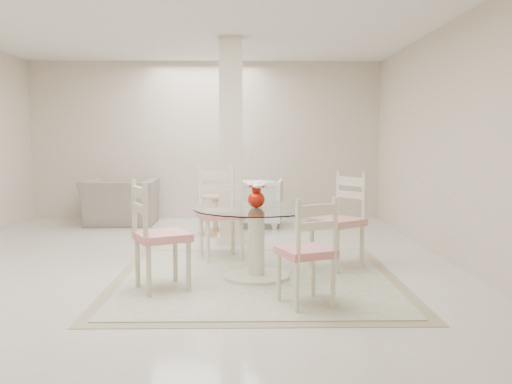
{
  "coord_description": "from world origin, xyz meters",
  "views": [
    {
      "loc": [
        0.71,
        -5.89,
        1.39
      ],
      "look_at": [
        0.8,
        -0.42,
        0.85
      ],
      "focal_mm": 38.0,
      "sensor_mm": 36.0,
      "label": 1
    }
  ],
  "objects_px": {
    "dining_chair_east": "(342,213)",
    "dining_chair_west": "(154,228)",
    "column": "(231,142)",
    "dining_table": "(256,243)",
    "recliner_taupe": "(121,202)",
    "side_table": "(216,216)",
    "dining_chair_north": "(219,206)",
    "red_vase": "(256,195)",
    "armchair_white": "(257,202)",
    "dining_chair_south": "(309,244)"
  },
  "relations": [
    {
      "from": "column",
      "to": "armchair_white",
      "type": "distance_m",
      "value": 1.76
    },
    {
      "from": "dining_chair_south",
      "to": "recliner_taupe",
      "type": "relative_size",
      "value": 0.89
    },
    {
      "from": "column",
      "to": "dining_chair_north",
      "type": "distance_m",
      "value": 1.23
    },
    {
      "from": "dining_chair_east",
      "to": "recliner_taupe",
      "type": "bearing_deg",
      "value": -171.1
    },
    {
      "from": "dining_chair_south",
      "to": "armchair_white",
      "type": "bearing_deg",
      "value": -107.21
    },
    {
      "from": "column",
      "to": "dining_chair_east",
      "type": "relative_size",
      "value": 2.37
    },
    {
      "from": "dining_chair_west",
      "to": "armchair_white",
      "type": "relative_size",
      "value": 1.35
    },
    {
      "from": "dining_table",
      "to": "dining_chair_west",
      "type": "bearing_deg",
      "value": -155.37
    },
    {
      "from": "dining_chair_west",
      "to": "dining_chair_south",
      "type": "xyz_separation_m",
      "value": [
        1.35,
        -0.5,
        -0.06
      ]
    },
    {
      "from": "dining_table",
      "to": "dining_chair_south",
      "type": "xyz_separation_m",
      "value": [
        0.42,
        -0.93,
        0.17
      ]
    },
    {
      "from": "dining_table",
      "to": "dining_chair_north",
      "type": "distance_m",
      "value": 1.06
    },
    {
      "from": "dining_chair_west",
      "to": "side_table",
      "type": "relative_size",
      "value": 2.01
    },
    {
      "from": "dining_chair_east",
      "to": "recliner_taupe",
      "type": "height_order",
      "value": "dining_chair_east"
    },
    {
      "from": "column",
      "to": "red_vase",
      "type": "xyz_separation_m",
      "value": [
        0.3,
        -1.92,
        -0.51
      ]
    },
    {
      "from": "dining_chair_east",
      "to": "dining_chair_west",
      "type": "relative_size",
      "value": 1.01
    },
    {
      "from": "armchair_white",
      "to": "dining_table",
      "type": "bearing_deg",
      "value": 96.08
    },
    {
      "from": "dining_table",
      "to": "dining_chair_north",
      "type": "xyz_separation_m",
      "value": [
        -0.41,
        0.94,
        0.25
      ]
    },
    {
      "from": "red_vase",
      "to": "side_table",
      "type": "relative_size",
      "value": 0.46
    },
    {
      "from": "side_table",
      "to": "dining_chair_north",
      "type": "bearing_deg",
      "value": -85.25
    },
    {
      "from": "side_table",
      "to": "dining_table",
      "type": "bearing_deg",
      "value": -78.08
    },
    {
      "from": "dining_table",
      "to": "recliner_taupe",
      "type": "bearing_deg",
      "value": 121.57
    },
    {
      "from": "recliner_taupe",
      "to": "side_table",
      "type": "height_order",
      "value": "recliner_taupe"
    },
    {
      "from": "armchair_white",
      "to": "side_table",
      "type": "distance_m",
      "value": 0.95
    },
    {
      "from": "red_vase",
      "to": "recliner_taupe",
      "type": "bearing_deg",
      "value": 121.58
    },
    {
      "from": "recliner_taupe",
      "to": "dining_chair_east",
      "type": "bearing_deg",
      "value": 134.2
    },
    {
      "from": "dining_chair_west",
      "to": "recliner_taupe",
      "type": "bearing_deg",
      "value": -9.29
    },
    {
      "from": "dining_chair_south",
      "to": "side_table",
      "type": "distance_m",
      "value": 3.7
    },
    {
      "from": "red_vase",
      "to": "dining_chair_west",
      "type": "height_order",
      "value": "dining_chair_west"
    },
    {
      "from": "column",
      "to": "red_vase",
      "type": "distance_m",
      "value": 2.01
    },
    {
      "from": "dining_table",
      "to": "recliner_taupe",
      "type": "relative_size",
      "value": 1.09
    },
    {
      "from": "dining_chair_north",
      "to": "dining_chair_west",
      "type": "distance_m",
      "value": 1.46
    },
    {
      "from": "dining_chair_north",
      "to": "recliner_taupe",
      "type": "bearing_deg",
      "value": 108.45
    },
    {
      "from": "dining_chair_east",
      "to": "dining_chair_south",
      "type": "distance_m",
      "value": 1.46
    },
    {
      "from": "column",
      "to": "dining_chair_east",
      "type": "distance_m",
      "value": 2.07
    },
    {
      "from": "dining_table",
      "to": "red_vase",
      "type": "distance_m",
      "value": 0.48
    },
    {
      "from": "red_vase",
      "to": "armchair_white",
      "type": "bearing_deg",
      "value": 88.98
    },
    {
      "from": "dining_chair_north",
      "to": "recliner_taupe",
      "type": "height_order",
      "value": "dining_chair_north"
    },
    {
      "from": "red_vase",
      "to": "dining_chair_north",
      "type": "height_order",
      "value": "dining_chair_north"
    },
    {
      "from": "armchair_white",
      "to": "dining_chair_north",
      "type": "bearing_deg",
      "value": 85.93
    },
    {
      "from": "dining_chair_north",
      "to": "dining_chair_west",
      "type": "bearing_deg",
      "value": -126.39
    },
    {
      "from": "dining_chair_south",
      "to": "red_vase",
      "type": "bearing_deg",
      "value": -87.72
    },
    {
      "from": "column",
      "to": "dining_table",
      "type": "relative_size",
      "value": 2.18
    },
    {
      "from": "dining_chair_east",
      "to": "side_table",
      "type": "bearing_deg",
      "value": 177.73
    },
    {
      "from": "dining_table",
      "to": "dining_chair_west",
      "type": "height_order",
      "value": "dining_chair_west"
    },
    {
      "from": "red_vase",
      "to": "column",
      "type": "bearing_deg",
      "value": 98.94
    },
    {
      "from": "column",
      "to": "recliner_taupe",
      "type": "relative_size",
      "value": 2.38
    },
    {
      "from": "dining_chair_west",
      "to": "column",
      "type": "bearing_deg",
      "value": -41.47
    },
    {
      "from": "red_vase",
      "to": "recliner_taupe",
      "type": "distance_m",
      "value": 4.11
    },
    {
      "from": "recliner_taupe",
      "to": "dining_chair_north",
      "type": "bearing_deg",
      "value": 123.16
    },
    {
      "from": "dining_chair_west",
      "to": "dining_chair_east",
      "type": "bearing_deg",
      "value": -91.5
    }
  ]
}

